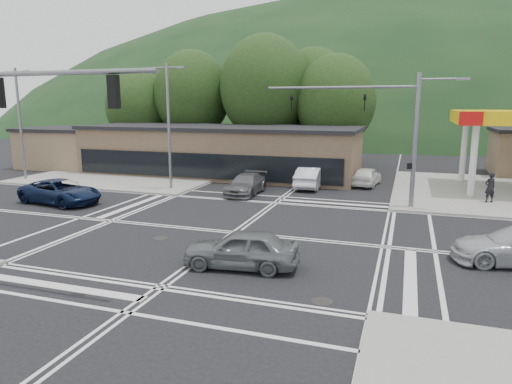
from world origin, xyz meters
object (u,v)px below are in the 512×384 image
(car_grey_center, at_px, (241,249))
(car_queue_b, at_px, (367,176))
(car_queue_a, at_px, (310,177))
(car_northbound, at_px, (246,184))
(pedestrian, at_px, (490,187))
(car_blue_west, at_px, (60,192))

(car_grey_center, height_order, car_queue_b, car_grey_center)
(car_queue_a, height_order, car_northbound, car_queue_a)
(car_grey_center, relative_size, car_queue_a, 0.92)
(pedestrian, bearing_deg, car_grey_center, 29.63)
(car_queue_b, relative_size, car_northbound, 0.88)
(pedestrian, bearing_deg, car_northbound, -18.81)
(car_queue_a, bearing_deg, pedestrian, 168.33)
(car_queue_b, xyz_separation_m, car_northbound, (-7.69, -6.18, -0.02))
(car_blue_west, relative_size, car_queue_a, 1.14)
(car_blue_west, bearing_deg, car_queue_a, -44.34)
(car_grey_center, distance_m, car_queue_a, 17.64)
(car_grey_center, xyz_separation_m, car_queue_b, (2.97, 19.86, -0.04))
(car_grey_center, distance_m, car_northbound, 14.48)
(car_queue_b, bearing_deg, car_blue_west, 42.61)
(car_queue_b, relative_size, pedestrian, 2.25)
(car_blue_west, relative_size, car_grey_center, 1.24)
(car_queue_b, xyz_separation_m, pedestrian, (7.90, -4.42, 0.37))
(car_grey_center, bearing_deg, car_blue_west, -122.50)
(car_northbound, relative_size, pedestrian, 2.57)
(car_queue_b, bearing_deg, car_grey_center, 88.61)
(car_blue_west, bearing_deg, car_grey_center, -107.05)
(car_queue_a, relative_size, car_northbound, 1.00)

